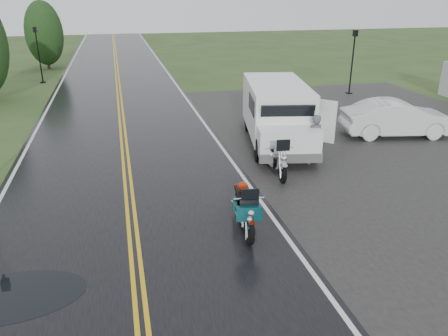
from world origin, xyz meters
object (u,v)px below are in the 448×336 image
object	(u,v)px
motorcycle_teal	(249,226)
lamp_post_far_left	(39,55)
person_at_van	(314,140)
sedan_white	(397,119)
motorcycle_silver	(283,165)
van_white	(260,129)
motorcycle_red	(250,220)
lamp_post_far_right	(352,62)

from	to	relation	value
motorcycle_teal	lamp_post_far_left	size ratio (longest dim) A/B	0.53
person_at_van	lamp_post_far_left	xyz separation A→B (m)	(-11.64, 18.63, 0.96)
sedan_white	motorcycle_silver	bearing A→B (deg)	129.95
lamp_post_far_left	sedan_white	bearing A→B (deg)	-44.71
van_white	motorcycle_silver	bearing A→B (deg)	-76.93
motorcycle_red	lamp_post_far_left	world-z (taller)	lamp_post_far_left
motorcycle_silver	person_at_van	bearing A→B (deg)	47.15
motorcycle_teal	motorcycle_red	bearing A→B (deg)	51.67
lamp_post_far_left	lamp_post_far_right	size ratio (longest dim) A/B	0.98
motorcycle_teal	van_white	world-z (taller)	van_white
motorcycle_red	sedan_white	size ratio (longest dim) A/B	0.51
sedan_white	lamp_post_far_left	world-z (taller)	lamp_post_far_left
lamp_post_far_left	motorcycle_red	bearing A→B (deg)	-71.52
lamp_post_far_right	motorcycle_silver	bearing A→B (deg)	-126.79
motorcycle_silver	lamp_post_far_left	distance (m)	22.46
van_white	motorcycle_teal	bearing A→B (deg)	-99.55
person_at_van	lamp_post_far_left	size ratio (longest dim) A/B	0.49
lamp_post_far_right	person_at_van	bearing A→B (deg)	-124.55
motorcycle_silver	sedan_white	size ratio (longest dim) A/B	0.52
motorcycle_red	motorcycle_silver	distance (m)	3.86
motorcycle_teal	van_white	bearing A→B (deg)	80.86
sedan_white	person_at_van	bearing A→B (deg)	125.14
motorcycle_red	lamp_post_far_right	size ratio (longest dim) A/B	0.62
van_white	lamp_post_far_left	xyz separation A→B (m)	(-9.82, 17.95, 0.63)
motorcycle_red	motorcycle_teal	xyz separation A→B (m)	(-0.04, -0.03, -0.12)
motorcycle_teal	lamp_post_far_right	size ratio (longest dim) A/B	0.52
van_white	lamp_post_far_right	world-z (taller)	lamp_post_far_right
person_at_van	lamp_post_far_left	distance (m)	21.99
motorcycle_red	sedan_white	bearing A→B (deg)	45.66
motorcycle_red	motorcycle_silver	xyz separation A→B (m)	(2.09, 3.25, 0.01)
motorcycle_teal	lamp_post_far_left	distance (m)	24.70
van_white	person_at_van	world-z (taller)	van_white
motorcycle_silver	lamp_post_far_right	bearing A→B (deg)	59.59
person_at_van	motorcycle_teal	bearing A→B (deg)	41.48
sedan_white	lamp_post_far_right	world-z (taller)	lamp_post_far_right
motorcycle_silver	van_white	distance (m)	2.24
motorcycle_teal	lamp_post_far_right	xyz separation A→B (m)	(11.03, 15.20, 1.33)
motorcycle_teal	sedan_white	xyz separation A→B (m)	(8.77, 7.02, 0.18)
motorcycle_silver	van_white	world-z (taller)	van_white
sedan_white	lamp_post_far_right	xyz separation A→B (m)	(2.26, 8.17, 1.14)
person_at_van	sedan_white	bearing A→B (deg)	-165.05
motorcycle_teal	motorcycle_silver	xyz separation A→B (m)	(2.12, 3.28, 0.13)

